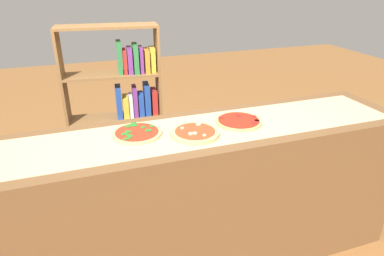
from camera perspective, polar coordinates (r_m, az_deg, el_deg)
name	(u,v)px	position (r m, az deg, el deg)	size (l,w,h in m)	color
counter	(192,200)	(2.19, 0.00, -11.92)	(2.68, 0.59, 0.96)	brown
parchment_paper	(192,131)	(1.95, 0.00, -0.51)	(2.50, 0.44, 0.00)	tan
pizza_spinach_0	(137,133)	(1.93, -9.20, -0.79)	(0.28, 0.28, 0.02)	#DBB26B
pizza_mushroom_1	(195,133)	(1.90, 0.51, -0.80)	(0.27, 0.27, 0.03)	#DBB26B
pizza_pepperoni_2	(239,121)	(2.07, 7.83, 1.14)	(0.28, 0.28, 0.02)	tan
bookshelf	(128,116)	(2.81, -10.60, 1.93)	(0.75, 0.31, 1.44)	brown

